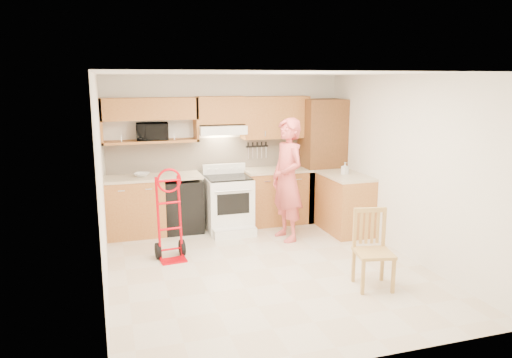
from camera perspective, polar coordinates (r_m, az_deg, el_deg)
name	(u,v)px	position (r m, az deg, el deg)	size (l,w,h in m)	color
floor	(267,269)	(6.46, 1.34, -10.56)	(4.00, 4.50, 0.02)	beige
ceiling	(268,73)	(5.98, 1.45, 12.39)	(4.00, 4.50, 0.02)	white
wall_back	(225,150)	(8.24, -3.64, 3.40)	(4.00, 0.02, 2.50)	silver
wall_front	(355,226)	(4.08, 11.61, -5.47)	(4.00, 0.02, 2.50)	silver
wall_left	(101,185)	(5.79, -17.82, -0.71)	(0.02, 4.50, 2.50)	silver
wall_right	(406,167)	(6.99, 17.21, 1.40)	(0.02, 4.50, 2.50)	silver
backsplash	(226,153)	(8.22, -3.59, 3.03)	(3.92, 0.03, 0.55)	beige
lower_cab_left	(135,207)	(7.88, -14.05, -3.26)	(0.90, 0.60, 0.90)	#AD783C
dishwasher	(183,205)	(7.96, -8.64, -3.08)	(0.60, 0.60, 0.85)	black
lower_cab_right	(277,197)	(8.33, 2.50, -2.10)	(1.14, 0.60, 0.90)	#AD783C
countertop_left	(153,177)	(7.79, -12.03, 0.22)	(1.50, 0.63, 0.04)	#BFAA8A
countertop_right	(277,170)	(8.24, 2.53, 1.08)	(1.14, 0.63, 0.04)	#BFAA8A
cab_return_right	(344,204)	(7.97, 10.36, -2.93)	(0.60, 1.00, 0.90)	#AD783C
countertop_return	(345,176)	(7.86, 10.49, 0.38)	(0.63, 1.00, 0.04)	#BFAA8A
pantry_tall	(322,160)	(8.52, 7.73, 2.23)	(0.70, 0.60, 2.10)	brown
upper_cab_left	(149,109)	(7.79, -12.45, 8.07)	(1.50, 0.33, 0.34)	#AD783C
upper_shelf_mw	(151,141)	(7.84, -12.29, 4.35)	(1.50, 0.33, 0.04)	#AD783C
upper_cab_center	(220,110)	(7.97, -4.25, 8.10)	(0.76, 0.33, 0.44)	#AD783C
upper_cab_right	(275,117)	(8.25, 2.26, 7.27)	(1.14, 0.33, 0.70)	#AD783C
range_hood	(221,129)	(7.93, -4.11, 5.84)	(0.76, 0.46, 0.14)	white
knife_strip	(257,150)	(8.33, 0.14, 3.45)	(0.40, 0.05, 0.29)	black
microwave	(152,131)	(7.82, -12.12, 5.49)	(0.49, 0.33, 0.27)	black
range	(229,200)	(7.82, -3.15, -2.44)	(0.72, 0.94, 1.06)	white
person	(287,180)	(7.35, 3.71, -0.10)	(0.68, 0.45, 1.87)	#C74E4B
hand_truck	(171,219)	(6.68, -10.03, -4.68)	(0.45, 0.41, 1.15)	#C6010C
dining_chair	(374,250)	(5.91, 13.71, -8.14)	(0.42, 0.46, 0.93)	tan
soap_bottle	(345,168)	(7.86, 10.42, 1.25)	(0.09, 0.09, 0.19)	white
bowl	(142,175)	(7.77, -13.26, 0.50)	(0.23, 0.23, 0.06)	white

